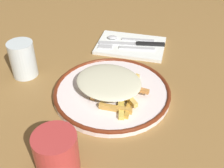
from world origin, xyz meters
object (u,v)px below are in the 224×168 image
(fork, at_px, (126,48))
(coffee_mug, at_px, (57,152))
(water_glass, at_px, (23,59))
(fries_heap, at_px, (111,85))
(napkin, at_px, (131,46))
(spoon, at_px, (122,38))
(knife, at_px, (137,44))
(plate, at_px, (112,92))

(fork, bearing_deg, coffee_mug, 175.41)
(water_glass, bearing_deg, fries_heap, -97.77)
(napkin, relative_size, spoon, 1.38)
(fries_heap, height_order, knife, fries_heap)
(napkin, bearing_deg, knife, -80.89)
(plate, xyz_separation_m, coffee_mug, (-0.24, 0.05, 0.03))
(napkin, height_order, coffee_mug, coffee_mug)
(plate, height_order, spoon, same)
(fork, height_order, knife, knife)
(plate, relative_size, fries_heap, 1.42)
(fries_heap, distance_m, fork, 0.23)
(plate, relative_size, knife, 1.40)
(knife, height_order, coffee_mug, coffee_mug)
(spoon, relative_size, water_glass, 1.54)
(plate, bearing_deg, fork, 2.60)
(knife, xyz_separation_m, spoon, (0.02, 0.05, 0.00))
(spoon, distance_m, water_glass, 0.33)
(plate, xyz_separation_m, spoon, (0.27, 0.03, 0.00))
(napkin, distance_m, spoon, 0.04)
(napkin, bearing_deg, coffee_mug, 174.27)
(fries_heap, relative_size, coffee_mug, 1.89)
(spoon, relative_size, coffee_mug, 1.39)
(fork, xyz_separation_m, coffee_mug, (-0.45, 0.04, 0.03))
(napkin, bearing_deg, spoon, 55.26)
(napkin, distance_m, water_glass, 0.34)
(knife, distance_m, spoon, 0.06)
(fries_heap, relative_size, knife, 0.99)
(spoon, bearing_deg, plate, -173.20)
(spoon, height_order, coffee_mug, coffee_mug)
(fork, distance_m, knife, 0.04)
(napkin, relative_size, knife, 1.01)
(spoon, bearing_deg, fries_heap, -173.65)
(napkin, xyz_separation_m, fork, (-0.03, 0.01, 0.01))
(fries_heap, bearing_deg, coffee_mug, 168.98)
(knife, bearing_deg, fork, 136.66)
(coffee_mug, bearing_deg, napkin, -5.73)
(water_glass, xyz_separation_m, coffee_mug, (-0.26, -0.21, -0.01))
(fork, bearing_deg, fries_heap, -177.86)
(plate, relative_size, water_glass, 2.97)
(plate, height_order, fries_heap, fries_heap)
(fork, distance_m, coffee_mug, 0.46)
(water_glass, bearing_deg, napkin, -49.39)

